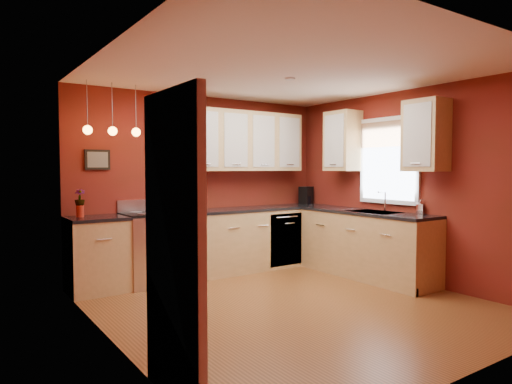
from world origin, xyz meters
TOP-DOWN VIEW (x-y plane):
  - floor at (0.00, 0.00)m, footprint 4.20×4.20m
  - ceiling at (0.00, 0.00)m, footprint 4.00×4.20m
  - wall_back at (0.00, 2.10)m, footprint 4.00×0.02m
  - wall_front at (0.00, -2.10)m, footprint 4.00×0.02m
  - wall_left at (-2.00, 0.00)m, footprint 0.02×4.20m
  - wall_right at (2.00, 0.00)m, footprint 0.02×4.20m
  - base_cabinets_back_left at (-1.65, 1.80)m, footprint 0.70×0.60m
  - base_cabinets_back_right at (0.73, 1.80)m, footprint 2.54×0.60m
  - base_cabinets_right at (1.70, 0.45)m, footprint 0.60×2.10m
  - counter_back_left at (-1.65, 1.80)m, footprint 0.70×0.62m
  - counter_back_right at (0.73, 1.80)m, footprint 2.54×0.62m
  - counter_right at (1.70, 0.45)m, footprint 0.62×2.10m
  - gas_range at (-0.92, 1.80)m, footprint 0.76×0.64m
  - dishwasher_front at (1.10, 1.51)m, footprint 0.60×0.02m
  - sink at (1.70, 0.30)m, footprint 0.50×0.70m
  - window at (1.97, 0.30)m, footprint 0.06×1.02m
  - door_left_wall at (-1.97, -1.20)m, footprint 0.12×0.82m
  - upper_cabinets_back at (0.60, 1.93)m, footprint 2.00×0.35m
  - upper_cabinets_right at (1.82, 0.32)m, footprint 0.35×1.95m
  - wall_picture at (-1.55, 2.08)m, footprint 0.32×0.03m
  - pendant_lights at (-1.45, 1.75)m, footprint 0.71×0.11m
  - red_canister at (-0.39, 1.94)m, footprint 0.15×0.15m
  - red_vase at (-1.83, 1.88)m, footprint 0.09×0.09m
  - flowers at (-1.83, 1.88)m, footprint 0.15×0.15m
  - coffee_maker at (1.83, 1.88)m, footprint 0.24×0.24m
  - soap_pump at (1.95, -0.25)m, footprint 0.12×0.12m
  - dish_towel at (-0.97, 1.47)m, footprint 0.21×0.01m

SIDE VIEW (x-z plane):
  - floor at x=0.00m, z-range 0.00..0.00m
  - base_cabinets_back_left at x=-1.65m, z-range 0.00..0.90m
  - base_cabinets_back_right at x=0.73m, z-range 0.00..0.90m
  - base_cabinets_right at x=1.70m, z-range 0.00..0.90m
  - dishwasher_front at x=1.10m, z-range 0.05..0.85m
  - gas_range at x=-0.92m, z-range -0.07..1.04m
  - dish_towel at x=-0.97m, z-range 0.38..0.66m
  - sink at x=1.70m, z-range 0.75..1.08m
  - counter_back_left at x=-1.65m, z-range 0.90..0.94m
  - counter_back_right at x=0.73m, z-range 0.90..0.94m
  - counter_right at x=1.70m, z-range 0.90..0.94m
  - red_vase at x=-1.83m, z-range 0.94..1.09m
  - door_left_wall at x=-1.97m, z-range 0.00..2.05m
  - soap_pump at x=1.95m, z-range 0.94..1.14m
  - red_canister at x=-0.39m, z-range 0.94..1.16m
  - coffee_maker at x=1.83m, z-range 0.93..1.22m
  - flowers at x=-1.83m, z-range 1.07..1.28m
  - wall_back at x=0.00m, z-range 0.00..2.60m
  - wall_front at x=0.00m, z-range 0.00..2.60m
  - wall_left at x=-2.00m, z-range 0.00..2.60m
  - wall_right at x=2.00m, z-range 0.00..2.60m
  - wall_picture at x=-1.55m, z-range 1.52..1.78m
  - window at x=1.97m, z-range 1.08..2.30m
  - upper_cabinets_back at x=0.60m, z-range 1.50..2.40m
  - upper_cabinets_right at x=1.82m, z-range 1.50..2.40m
  - pendant_lights at x=-1.45m, z-range 1.68..2.34m
  - ceiling at x=0.00m, z-range 2.59..2.61m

